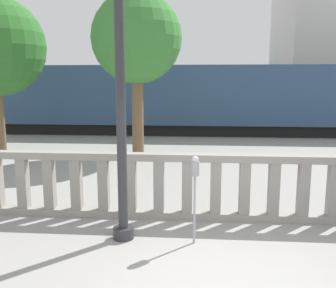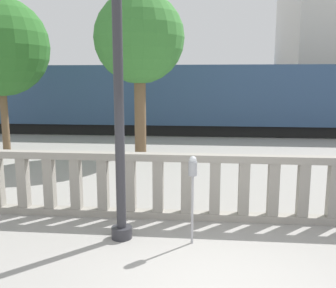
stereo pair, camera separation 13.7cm
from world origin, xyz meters
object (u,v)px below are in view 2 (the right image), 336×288
object	(u,v)px
parking_meter	(193,176)
train_far	(214,89)
lamppost	(118,68)
train_near	(233,99)
tree_right	(139,39)

from	to	relation	value
parking_meter	train_far	world-z (taller)	train_far
lamppost	train_near	xyz separation A→B (m)	(2.81, 12.93, -1.13)
lamppost	train_far	size ratio (longest dim) A/B	0.25
tree_right	parking_meter	bearing A→B (deg)	-73.77
lamppost	train_near	distance (m)	13.28
lamppost	tree_right	distance (m)	7.33
parking_meter	tree_right	world-z (taller)	tree_right
tree_right	lamppost	bearing A→B (deg)	-82.93
train_near	train_far	size ratio (longest dim) A/B	1.23
train_far	tree_right	world-z (taller)	tree_right
lamppost	tree_right	bearing A→B (deg)	97.07
train_near	tree_right	world-z (taller)	tree_right
parking_meter	train_near	world-z (taller)	train_near
lamppost	parking_meter	bearing A→B (deg)	-4.14
tree_right	train_near	bearing A→B (deg)	57.25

